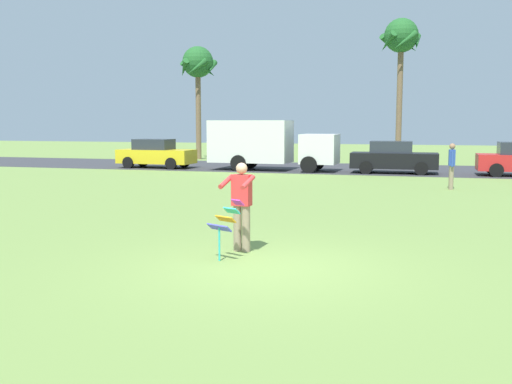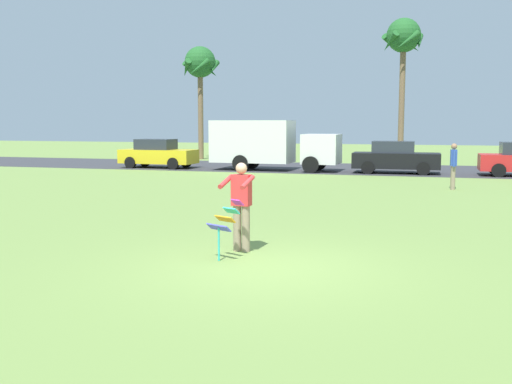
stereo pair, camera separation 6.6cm
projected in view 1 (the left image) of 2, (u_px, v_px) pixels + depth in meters
ground_plane at (266, 268)px, 10.12m from camera, size 120.00×120.00×0.00m
road_strip at (374, 169)px, 31.66m from camera, size 120.00×8.00×0.01m
person_kite_flyer at (241, 203)px, 11.30m from camera, size 0.57×0.68×1.73m
kite_held at (226, 221)px, 10.67m from camera, size 0.60×0.73×1.08m
parked_car_yellow at (156, 154)px, 32.50m from camera, size 4.26×1.95×1.60m
parked_truck_white_box at (266, 144)px, 30.69m from camera, size 6.75×2.24×2.62m
parked_car_black at (393, 158)px, 28.97m from camera, size 4.22×1.87×1.60m
palm_tree_left_near at (198, 66)px, 39.77m from camera, size 2.58×2.71×7.65m
palm_tree_right_near at (401, 42)px, 36.31m from camera, size 2.58×2.71×8.93m
person_walker_near at (452, 165)px, 21.92m from camera, size 0.24×0.57×1.73m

